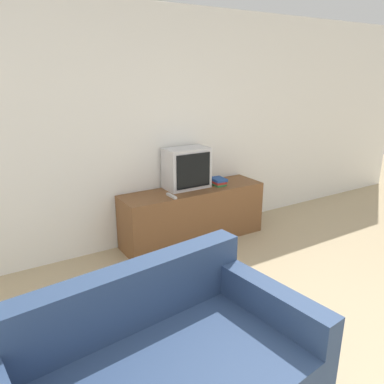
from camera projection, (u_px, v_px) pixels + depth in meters
wall_back at (150, 130)px, 4.14m from camera, size 9.00×0.06×2.60m
tv_stand at (193, 214)px, 4.40m from camera, size 1.72×0.47×0.63m
television at (187, 168)px, 4.28m from camera, size 0.51×0.31×0.47m
book_stack at (218, 181)px, 4.44m from camera, size 0.15×0.21×0.08m
remote_on_stand at (171, 196)px, 4.02m from camera, size 0.04×0.19×0.02m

